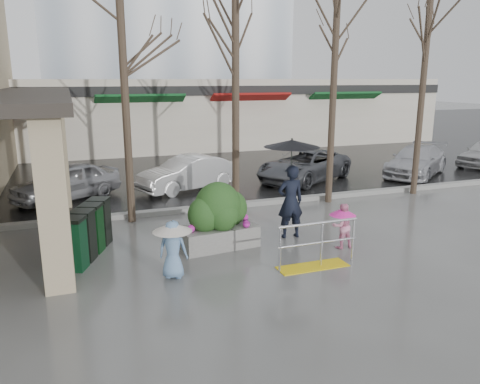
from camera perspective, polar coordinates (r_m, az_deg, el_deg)
ground at (r=11.06m, az=-0.16°, el=-7.74°), size 120.00×120.00×0.00m
street_asphalt at (r=32.13m, az=-13.63°, el=6.09°), size 120.00×36.00×0.01m
curb at (r=14.67m, az=-5.45°, el=-2.06°), size 120.00×0.30×0.15m
canopy_slab at (r=17.74m, az=-24.68°, el=11.13°), size 2.80×18.00×0.25m
pillar_front at (r=9.48m, az=-21.85°, el=-1.29°), size 0.55×0.55×3.50m
pillar_back at (r=15.86m, az=-21.29°, el=4.45°), size 0.55×0.55×3.50m
storefront_row at (r=28.26m, az=-8.80°, el=9.41°), size 34.00×6.74×4.00m
handrail at (r=10.43m, az=9.21°, el=-7.05°), size 1.90×0.50×1.03m
tree_west at (r=13.41m, az=-14.22°, el=17.76°), size 3.20×3.20×6.80m
tree_midwest at (r=14.14m, az=-0.55°, el=18.53°), size 3.20×3.20×7.00m
tree_mideast at (r=15.52m, az=11.52°, el=16.46°), size 3.20×3.20×6.50m
tree_east at (r=17.61m, az=21.85°, el=17.13°), size 3.20×3.20×7.20m
woman at (r=11.95m, az=6.23°, el=1.44°), size 1.42×1.42×2.59m
child_pink at (r=11.62m, az=12.36°, el=-3.66°), size 0.65×0.65×1.11m
child_blue at (r=9.74m, az=-8.20°, el=-6.16°), size 0.82×0.82×1.23m
planter at (r=11.40m, az=-2.67°, el=-2.95°), size 1.95×1.15×1.63m
news_boxes at (r=11.42m, az=-18.06°, el=-4.61°), size 1.24×2.11×1.17m
car_a at (r=16.92m, az=-20.42°, el=1.19°), size 3.93×3.19×1.26m
car_b at (r=17.39m, az=-6.34°, el=2.30°), size 4.05×2.60×1.26m
car_c at (r=18.98m, az=7.83°, el=3.21°), size 4.97×4.07×1.26m
car_d at (r=21.30m, az=20.71°, el=3.59°), size 4.58×3.91×1.26m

